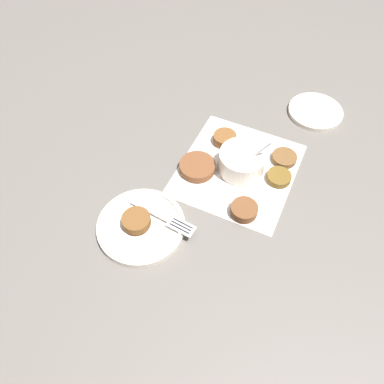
# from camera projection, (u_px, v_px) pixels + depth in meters

# --- Properties ---
(ground_plane) EXTENTS (4.00, 4.00, 0.00)m
(ground_plane) POSITION_uv_depth(u_px,v_px,m) (239.00, 167.00, 0.90)
(ground_plane) COLOR #605B56
(napkin) EXTENTS (0.32, 0.30, 0.00)m
(napkin) POSITION_uv_depth(u_px,v_px,m) (237.00, 169.00, 0.90)
(napkin) COLOR white
(napkin) RESTS_ON ground_plane
(sauce_bowl) EXTENTS (0.12, 0.11, 0.10)m
(sauce_bowl) POSITION_uv_depth(u_px,v_px,m) (242.00, 162.00, 0.88)
(sauce_bowl) COLOR silver
(sauce_bowl) RESTS_ON napkin
(fritter_0) EXTENTS (0.06, 0.06, 0.01)m
(fritter_0) POSITION_uv_depth(u_px,v_px,m) (284.00, 158.00, 0.91)
(fritter_0) COLOR brown
(fritter_0) RESTS_ON napkin
(fritter_1) EXTENTS (0.06, 0.06, 0.02)m
(fritter_1) POSITION_uv_depth(u_px,v_px,m) (225.00, 138.00, 0.94)
(fritter_1) COLOR brown
(fritter_1) RESTS_ON napkin
(fritter_2) EXTENTS (0.06, 0.06, 0.02)m
(fritter_2) POSITION_uv_depth(u_px,v_px,m) (244.00, 210.00, 0.82)
(fritter_2) COLOR brown
(fritter_2) RESTS_ON napkin
(fritter_3) EXTENTS (0.06, 0.06, 0.02)m
(fritter_3) POSITION_uv_depth(u_px,v_px,m) (279.00, 177.00, 0.87)
(fritter_3) COLOR brown
(fritter_3) RESTS_ON napkin
(fritter_4) EXTENTS (0.09, 0.09, 0.02)m
(fritter_4) POSITION_uv_depth(u_px,v_px,m) (197.00, 167.00, 0.89)
(fritter_4) COLOR brown
(fritter_4) RESTS_ON napkin
(serving_plate) EXTENTS (0.19, 0.19, 0.02)m
(serving_plate) POSITION_uv_depth(u_px,v_px,m) (141.00, 226.00, 0.80)
(serving_plate) COLOR silver
(serving_plate) RESTS_ON ground_plane
(fritter_on_plate) EXTENTS (0.06, 0.06, 0.02)m
(fritter_on_plate) POSITION_uv_depth(u_px,v_px,m) (136.00, 221.00, 0.78)
(fritter_on_plate) COLOR brown
(fritter_on_plate) RESTS_ON serving_plate
(fork) EXTENTS (0.03, 0.16, 0.00)m
(fork) POSITION_uv_depth(u_px,v_px,m) (169.00, 220.00, 0.79)
(fork) COLOR silver
(fork) RESTS_ON serving_plate
(extra_saucer) EXTENTS (0.15, 0.15, 0.01)m
(extra_saucer) POSITION_uv_depth(u_px,v_px,m) (315.00, 112.00, 1.01)
(extra_saucer) COLOR silver
(extra_saucer) RESTS_ON ground_plane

